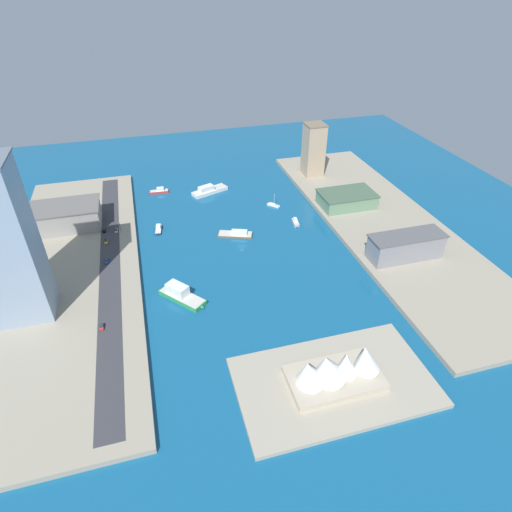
{
  "coord_description": "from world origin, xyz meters",
  "views": [
    {
      "loc": [
        49.84,
        209.72,
        141.87
      ],
      "look_at": [
        -3.87,
        18.53,
        4.63
      ],
      "focal_mm": 29.9,
      "sensor_mm": 36.0,
      "label": 1
    }
  ],
  "objects_px": {
    "patrol_launch_navy": "(159,229)",
    "apartment_midrise_tan": "(314,150)",
    "pickup_red": "(102,326)",
    "taxi_yellow_cab": "(106,241)",
    "terminal_long_green": "(347,199)",
    "hatchback_blue": "(107,261)",
    "tugboat_red": "(159,191)",
    "sailboat_small_white": "(274,205)",
    "ferry_white_commuter": "(209,190)",
    "yacht_sleek_gray": "(296,222)",
    "suv_black": "(104,230)",
    "barge_flat_brown": "(236,234)",
    "carpark_squat_concrete": "(66,216)",
    "warehouse_low_gray": "(406,246)",
    "ferry_green_doubledeck": "(181,294)",
    "traffic_light_waterfront": "(120,227)",
    "van_white": "(116,230)",
    "opera_landmark": "(335,369)"
  },
  "relations": [
    {
      "from": "tugboat_red",
      "to": "pickup_red",
      "type": "distance_m",
      "value": 145.84
    },
    {
      "from": "yacht_sleek_gray",
      "to": "suv_black",
      "type": "bearing_deg",
      "value": -9.17
    },
    {
      "from": "tugboat_red",
      "to": "apartment_midrise_tan",
      "type": "xyz_separation_m",
      "value": [
        -119.94,
        4.36,
        21.33
      ]
    },
    {
      "from": "hatchback_blue",
      "to": "apartment_midrise_tan",
      "type": "bearing_deg",
      "value": -152.31
    },
    {
      "from": "terminal_long_green",
      "to": "hatchback_blue",
      "type": "height_order",
      "value": "terminal_long_green"
    },
    {
      "from": "ferry_white_commuter",
      "to": "suv_black",
      "type": "xyz_separation_m",
      "value": [
        74.12,
        41.64,
        1.62
      ]
    },
    {
      "from": "apartment_midrise_tan",
      "to": "taxi_yellow_cab",
      "type": "xyz_separation_m",
      "value": [
        157.03,
        60.97,
        -19.06
      ]
    },
    {
      "from": "ferry_white_commuter",
      "to": "tugboat_red",
      "type": "bearing_deg",
      "value": -15.73
    },
    {
      "from": "suv_black",
      "to": "patrol_launch_navy",
      "type": "bearing_deg",
      "value": 174.0
    },
    {
      "from": "ferry_white_commuter",
      "to": "pickup_red",
      "type": "bearing_deg",
      "value": 60.4
    },
    {
      "from": "tugboat_red",
      "to": "traffic_light_waterfront",
      "type": "height_order",
      "value": "traffic_light_waterfront"
    },
    {
      "from": "opera_landmark",
      "to": "barge_flat_brown",
      "type": "bearing_deg",
      "value": -84.97
    },
    {
      "from": "warehouse_low_gray",
      "to": "suv_black",
      "type": "xyz_separation_m",
      "value": [
        165.23,
        -75.46,
        -6.36
      ]
    },
    {
      "from": "van_white",
      "to": "yacht_sleek_gray",
      "type": "bearing_deg",
      "value": 171.47
    },
    {
      "from": "ferry_white_commuter",
      "to": "suv_black",
      "type": "height_order",
      "value": "ferry_white_commuter"
    },
    {
      "from": "tugboat_red",
      "to": "apartment_midrise_tan",
      "type": "bearing_deg",
      "value": 177.92
    },
    {
      "from": "barge_flat_brown",
      "to": "ferry_white_commuter",
      "type": "bearing_deg",
      "value": -85.12
    },
    {
      "from": "hatchback_blue",
      "to": "suv_black",
      "type": "bearing_deg",
      "value": -87.32
    },
    {
      "from": "carpark_squat_concrete",
      "to": "hatchback_blue",
      "type": "bearing_deg",
      "value": 116.51
    },
    {
      "from": "yacht_sleek_gray",
      "to": "apartment_midrise_tan",
      "type": "relative_size",
      "value": 0.27
    },
    {
      "from": "terminal_long_green",
      "to": "tugboat_red",
      "type": "bearing_deg",
      "value": -26.33
    },
    {
      "from": "pickup_red",
      "to": "taxi_yellow_cab",
      "type": "distance_m",
      "value": 75.36
    },
    {
      "from": "ferry_green_doubledeck",
      "to": "yacht_sleek_gray",
      "type": "height_order",
      "value": "ferry_green_doubledeck"
    },
    {
      "from": "yacht_sleek_gray",
      "to": "opera_landmark",
      "type": "distance_m",
      "value": 129.43
    },
    {
      "from": "taxi_yellow_cab",
      "to": "traffic_light_waterfront",
      "type": "height_order",
      "value": "traffic_light_waterfront"
    },
    {
      "from": "tugboat_red",
      "to": "apartment_midrise_tan",
      "type": "distance_m",
      "value": 121.9
    },
    {
      "from": "yacht_sleek_gray",
      "to": "ferry_white_commuter",
      "type": "distance_m",
      "value": 76.55
    },
    {
      "from": "barge_flat_brown",
      "to": "pickup_red",
      "type": "relative_size",
      "value": 5.22
    },
    {
      "from": "van_white",
      "to": "hatchback_blue",
      "type": "relative_size",
      "value": 0.89
    },
    {
      "from": "barge_flat_brown",
      "to": "patrol_launch_navy",
      "type": "xyz_separation_m",
      "value": [
        46.71,
        -19.33,
        0.02
      ]
    },
    {
      "from": "ferry_green_doubledeck",
      "to": "carpark_squat_concrete",
      "type": "distance_m",
      "value": 106.45
    },
    {
      "from": "yacht_sleek_gray",
      "to": "apartment_midrise_tan",
      "type": "distance_m",
      "value": 79.75
    },
    {
      "from": "ferry_white_commuter",
      "to": "yacht_sleek_gray",
      "type": "bearing_deg",
      "value": 127.1
    },
    {
      "from": "sailboat_small_white",
      "to": "opera_landmark",
      "type": "height_order",
      "value": "opera_landmark"
    },
    {
      "from": "sailboat_small_white",
      "to": "yacht_sleek_gray",
      "type": "xyz_separation_m",
      "value": [
        -6.36,
        27.63,
        0.41
      ]
    },
    {
      "from": "terminal_long_green",
      "to": "van_white",
      "type": "distance_m",
      "value": 154.13
    },
    {
      "from": "ferry_green_doubledeck",
      "to": "yacht_sleek_gray",
      "type": "xyz_separation_m",
      "value": [
        -82.31,
        -55.13,
        -1.49
      ]
    },
    {
      "from": "patrol_launch_navy",
      "to": "apartment_midrise_tan",
      "type": "height_order",
      "value": "apartment_midrise_tan"
    },
    {
      "from": "tugboat_red",
      "to": "sailboat_small_white",
      "type": "distance_m",
      "value": 87.25
    },
    {
      "from": "tugboat_red",
      "to": "patrol_launch_navy",
      "type": "distance_m",
      "value": 55.45
    },
    {
      "from": "pickup_red",
      "to": "barge_flat_brown",
      "type": "bearing_deg",
      "value": -140.29
    },
    {
      "from": "terminal_long_green",
      "to": "sailboat_small_white",
      "type": "bearing_deg",
      "value": -20.1
    },
    {
      "from": "yacht_sleek_gray",
      "to": "ferry_green_doubledeck",
      "type": "bearing_deg",
      "value": 33.82
    },
    {
      "from": "suv_black",
      "to": "warehouse_low_gray",
      "type": "bearing_deg",
      "value": 155.46
    },
    {
      "from": "carpark_squat_concrete",
      "to": "hatchback_blue",
      "type": "distance_m",
      "value": 53.78
    },
    {
      "from": "pickup_red",
      "to": "taxi_yellow_cab",
      "type": "height_order",
      "value": "taxi_yellow_cab"
    },
    {
      "from": "van_white",
      "to": "ferry_white_commuter",
      "type": "bearing_deg",
      "value": -146.63
    },
    {
      "from": "terminal_long_green",
      "to": "van_white",
      "type": "xyz_separation_m",
      "value": [
        153.93,
        -6.6,
        -3.95
      ]
    },
    {
      "from": "pickup_red",
      "to": "traffic_light_waterfront",
      "type": "xyz_separation_m",
      "value": [
        -10.13,
        -84.62,
        3.43
      ]
    },
    {
      "from": "patrol_launch_navy",
      "to": "carpark_squat_concrete",
      "type": "distance_m",
      "value": 58.17
    }
  ]
}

